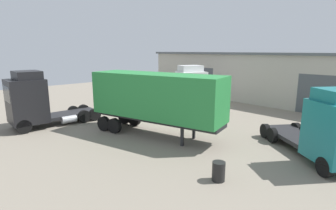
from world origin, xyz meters
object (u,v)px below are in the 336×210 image
tractor_unit_black (34,101)px  traffic_cone (146,110)px  container_trailer_green (156,97)px  tractor_unit_white (189,88)px  tractor_unit_teal (333,130)px  oil_drum (219,171)px  gravel_pile (121,98)px

tractor_unit_black → traffic_cone: size_ratio=11.76×
container_trailer_green → tractor_unit_black: size_ratio=1.48×
tractor_unit_white → tractor_unit_teal: tractor_unit_white is taller
container_trailer_green → tractor_unit_black: (-7.66, -5.30, -0.66)m
container_trailer_green → oil_drum: 7.36m
tractor_unit_black → tractor_unit_white: bearing=168.8°
container_trailer_green → oil_drum: size_ratio=10.87×
traffic_cone → oil_drum: bearing=-25.3°
container_trailer_green → gravel_pile: size_ratio=2.04×
oil_drum → traffic_cone: bearing=154.7°
tractor_unit_teal → oil_drum: tractor_unit_teal is taller
gravel_pile → tractor_unit_teal: bearing=-0.4°
tractor_unit_white → gravel_pile: (-4.95, -4.79, -1.14)m
tractor_unit_white → oil_drum: bearing=-18.0°
tractor_unit_black → oil_drum: (14.36, 3.20, -1.56)m
container_trailer_green → tractor_unit_teal: bearing=4.4°
tractor_unit_white → tractor_unit_black: bearing=-78.5°
tractor_unit_white → tractor_unit_teal: size_ratio=0.97×
tractor_unit_white → container_trailer_green: bearing=-36.8°
gravel_pile → traffic_cone: gravel_pile is taller
container_trailer_green → gravel_pile: bearing=145.0°
gravel_pile → oil_drum: 17.03m
tractor_unit_teal → tractor_unit_black: 19.25m
oil_drum → tractor_unit_teal: bearing=62.3°
container_trailer_green → gravel_pile: container_trailer_green is taller
tractor_unit_white → oil_drum: size_ratio=7.55×
container_trailer_green → tractor_unit_black: tractor_unit_black is taller
tractor_unit_white → traffic_cone: 4.95m
container_trailer_green → traffic_cone: container_trailer_green is taller
traffic_cone → tractor_unit_black: bearing=-101.7°
container_trailer_green → traffic_cone: (-5.77, 3.81, -2.40)m
container_trailer_green → traffic_cone: bearing=131.7°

